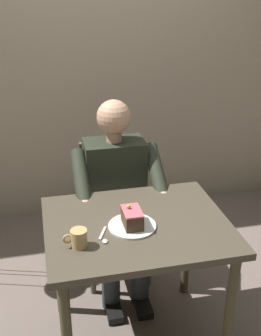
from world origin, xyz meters
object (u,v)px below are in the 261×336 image
object	(u,v)px
seated_person	(117,197)
coffee_cup	(79,238)
chair	(113,204)
cake_slice	(132,218)
dining_table	(137,241)
dessert_spoon	(104,237)

from	to	relation	value
seated_person	coffee_cup	world-z (taller)	seated_person
coffee_cup	seated_person	bearing A→B (deg)	-115.11
chair	cake_slice	distance (m)	0.78
dining_table	cake_slice	world-z (taller)	cake_slice
chair	seated_person	size ratio (longest dim) A/B	0.73
seated_person	coffee_cup	bearing A→B (deg)	64.89
dining_table	dessert_spoon	distance (m)	0.23
seated_person	coffee_cup	distance (m)	0.72
dining_table	dessert_spoon	size ratio (longest dim) A/B	6.38
dining_table	cake_slice	bearing A→B (deg)	45.78
dining_table	chair	world-z (taller)	chair
coffee_cup	dining_table	bearing A→B (deg)	-155.46
chair	seated_person	distance (m)	0.22
seated_person	cake_slice	world-z (taller)	seated_person
chair	dining_table	bearing A→B (deg)	90.00
dining_table	chair	xyz separation A→B (m)	(0.00, -0.67, -0.16)
seated_person	coffee_cup	size ratio (longest dim) A/B	10.97
chair	coffee_cup	size ratio (longest dim) A/B	8.03
cake_slice	dessert_spoon	world-z (taller)	cake_slice
dining_table	chair	distance (m)	0.69
dining_table	dessert_spoon	bearing A→B (deg)	28.53
dining_table	chair	bearing A→B (deg)	-90.00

